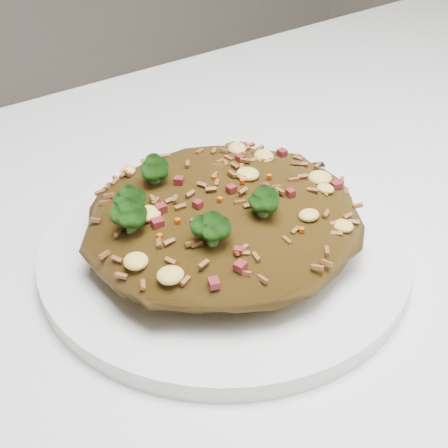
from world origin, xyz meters
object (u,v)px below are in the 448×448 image
(plate, at_px, (224,248))
(fried_rice, at_px, (223,209))
(dining_table, at_px, (343,350))
(fork, at_px, (239,172))

(plate, relative_size, fried_rice, 1.33)
(dining_table, bearing_deg, fried_rice, 138.87)
(dining_table, distance_m, plate, 0.14)
(fried_rice, bearing_deg, fork, 45.20)
(dining_table, xyz_separation_m, plate, (-0.07, 0.06, 0.10))
(dining_table, xyz_separation_m, fork, (-0.01, 0.13, 0.11))
(dining_table, height_order, fried_rice, fried_rice)
(fried_rice, height_order, fork, fried_rice)
(fried_rice, bearing_deg, dining_table, -41.13)
(plate, bearing_deg, dining_table, -41.51)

